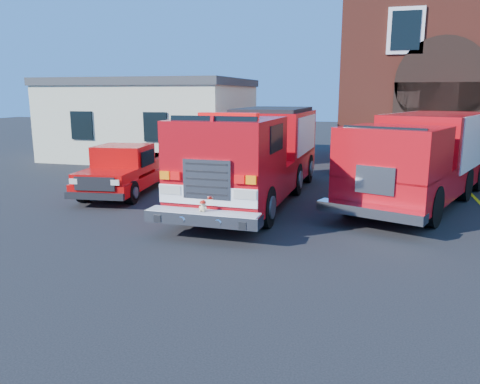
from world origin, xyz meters
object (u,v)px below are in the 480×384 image
(pickup_truck, at_px, (127,170))
(secondary_truck, at_px, (423,155))
(fire_engine, at_px, (257,153))
(side_building, at_px, (154,118))

(pickup_truck, xyz_separation_m, secondary_truck, (10.19, 1.31, 0.73))
(fire_engine, relative_size, secondary_truck, 1.08)
(side_building, xyz_separation_m, secondary_truck, (13.59, -8.10, -0.64))
(secondary_truck, bearing_deg, fire_engine, -168.31)
(secondary_truck, bearing_deg, side_building, 149.21)
(side_building, distance_m, secondary_truck, 15.83)
(fire_engine, bearing_deg, pickup_truck, -177.63)
(side_building, bearing_deg, fire_engine, -48.29)
(side_building, relative_size, fire_engine, 1.02)
(fire_engine, bearing_deg, secondary_truck, 11.69)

